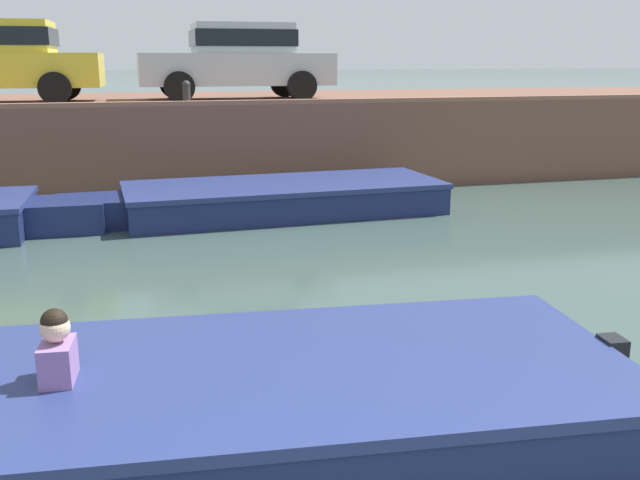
% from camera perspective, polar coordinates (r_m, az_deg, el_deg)
% --- Properties ---
extents(ground_plane, '(400.00, 400.00, 0.00)m').
position_cam_1_polar(ground_plane, '(7.52, -3.92, -5.39)').
color(ground_plane, '#384C47').
extents(far_quay_wall, '(60.00, 6.00, 1.71)m').
position_cam_1_polar(far_quay_wall, '(16.46, -10.64, 8.15)').
color(far_quay_wall, brown).
rests_on(far_quay_wall, ground).
extents(far_wall_coping, '(60.00, 0.24, 0.08)m').
position_cam_1_polar(far_wall_coping, '(13.53, -9.70, 10.75)').
color(far_wall_coping, brown).
rests_on(far_wall_coping, far_quay_wall).
extents(boat_moored_central_navy, '(6.33, 2.23, 0.53)m').
position_cam_1_polar(boat_moored_central_navy, '(11.98, -4.08, 3.30)').
color(boat_moored_central_navy, navy).
rests_on(boat_moored_central_navy, ground).
extents(motorboat_passing, '(7.18, 2.71, 1.01)m').
position_cam_1_polar(motorboat_passing, '(4.98, -13.06, -13.09)').
color(motorboat_passing, navy).
rests_on(motorboat_passing, ground).
extents(car_centre_silver, '(3.97, 1.96, 1.54)m').
position_cam_1_polar(car_centre_silver, '(15.42, -6.60, 14.25)').
color(car_centre_silver, '#B7BABC').
rests_on(car_centre_silver, far_quay_wall).
extents(mooring_bollard_mid, '(0.15, 0.15, 0.45)m').
position_cam_1_polar(mooring_bollard_mid, '(13.63, -10.63, 11.58)').
color(mooring_bollard_mid, '#2D2B28').
rests_on(mooring_bollard_mid, far_quay_wall).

